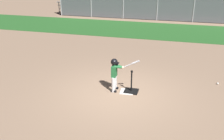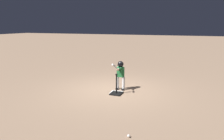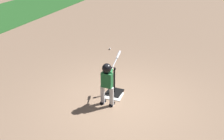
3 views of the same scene
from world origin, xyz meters
name	(u,v)px [view 2 (image 2 of 3)]	position (x,y,z in m)	size (l,w,h in m)	color
ground_plane	(113,90)	(0.00, 0.00, 0.00)	(90.00, 90.00, 0.00)	#93755B
home_plate	(116,92)	(0.26, 0.25, 0.01)	(0.44, 0.44, 0.02)	white
batting_tee	(116,91)	(0.40, 0.30, 0.10)	(0.46, 0.42, 0.77)	black
batter_child	(120,72)	(-0.15, 0.26, 0.73)	(0.96, 0.36, 1.18)	silver
baseball	(129,136)	(3.30, 1.66, 0.04)	(0.07, 0.07, 0.07)	white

